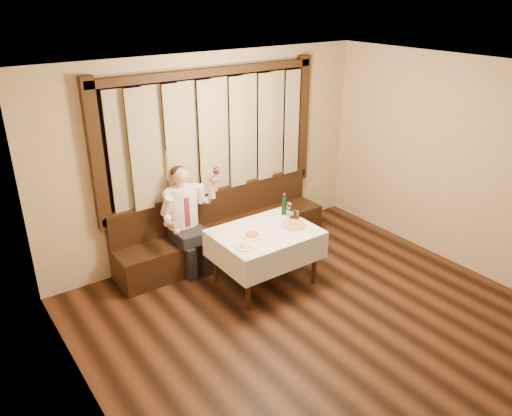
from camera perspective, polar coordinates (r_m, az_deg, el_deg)
room at (r=5.43m, az=5.69°, el=1.59°), size 5.01×6.01×2.81m
banquette at (r=7.21m, az=-3.80°, el=-2.86°), size 3.20×0.61×0.94m
dining_table at (r=6.29m, az=1.06°, el=-3.51°), size 1.27×0.97×0.76m
pizza at (r=6.39m, az=4.25°, el=-1.94°), size 0.33×0.33×0.03m
pasta_red at (r=6.11m, az=-0.50°, el=-2.91°), size 0.28×0.28×0.09m
pasta_cream at (r=5.86m, az=-1.18°, el=-4.14°), size 0.26×0.26×0.09m
green_bottle at (r=6.65m, az=3.23°, el=0.27°), size 0.07×0.07×0.30m
table_wine_glass at (r=6.60m, az=3.78°, el=0.22°), size 0.08×0.08×0.20m
cruet_caddy at (r=6.57m, az=4.45°, el=-0.87°), size 0.14×0.10×0.13m
seated_man at (r=6.64m, az=-8.03°, el=-0.45°), size 0.80×0.60×1.45m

